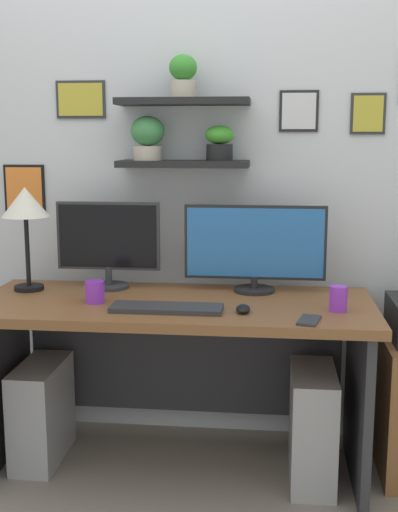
# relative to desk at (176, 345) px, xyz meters

# --- Properties ---
(ground_plane) EXTENTS (8.00, 8.00, 0.00)m
(ground_plane) POSITION_rel_desk_xyz_m (0.00, -0.06, -0.54)
(ground_plane) COLOR gray
(back_wall_assembly) EXTENTS (4.40, 0.24, 2.70)m
(back_wall_assembly) POSITION_rel_desk_xyz_m (0.00, 0.38, 0.81)
(back_wall_assembly) COLOR silver
(back_wall_assembly) RESTS_ON ground
(desk) EXTENTS (1.65, 0.68, 0.75)m
(desk) POSITION_rel_desk_xyz_m (0.00, 0.00, 0.00)
(desk) COLOR brown
(desk) RESTS_ON ground
(monitor_left) EXTENTS (0.47, 0.18, 0.39)m
(monitor_left) POSITION_rel_desk_xyz_m (-0.33, 0.16, 0.42)
(monitor_left) COLOR #2D2D33
(monitor_left) RESTS_ON desk
(monitor_right) EXTENTS (0.62, 0.18, 0.38)m
(monitor_right) POSITION_rel_desk_xyz_m (0.33, 0.16, 0.41)
(monitor_right) COLOR black
(monitor_right) RESTS_ON desk
(keyboard) EXTENTS (0.44, 0.14, 0.02)m
(keyboard) POSITION_rel_desk_xyz_m (-0.01, -0.21, 0.22)
(keyboard) COLOR #2D2D33
(keyboard) RESTS_ON desk
(computer_mouse) EXTENTS (0.06, 0.09, 0.03)m
(computer_mouse) POSITION_rel_desk_xyz_m (0.29, -0.21, 0.22)
(computer_mouse) COLOR black
(computer_mouse) RESTS_ON desk
(desk_lamp) EXTENTS (0.21, 0.21, 0.46)m
(desk_lamp) POSITION_rel_desk_xyz_m (-0.67, 0.08, 0.58)
(desk_lamp) COLOR black
(desk_lamp) RESTS_ON desk
(cell_phone) EXTENTS (0.10, 0.15, 0.01)m
(cell_phone) POSITION_rel_desk_xyz_m (0.54, -0.31, 0.21)
(cell_phone) COLOR #2D2D33
(cell_phone) RESTS_ON desk
(coffee_mug) EXTENTS (0.08, 0.08, 0.09)m
(coffee_mug) POSITION_rel_desk_xyz_m (-0.32, -0.12, 0.25)
(coffee_mug) COLOR purple
(coffee_mug) RESTS_ON desk
(pen_cup) EXTENTS (0.07, 0.07, 0.10)m
(pen_cup) POSITION_rel_desk_xyz_m (0.66, -0.14, 0.26)
(pen_cup) COLOR purple
(pen_cup) RESTS_ON desk
(computer_tower_left) EXTENTS (0.18, 0.40, 0.44)m
(computer_tower_left) POSITION_rel_desk_xyz_m (-0.60, -0.03, -0.32)
(computer_tower_left) COLOR #99999E
(computer_tower_left) RESTS_ON ground
(computer_tower_right) EXTENTS (0.18, 0.40, 0.48)m
(computer_tower_right) POSITION_rel_desk_xyz_m (0.58, -0.08, -0.30)
(computer_tower_right) COLOR #99999E
(computer_tower_right) RESTS_ON ground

